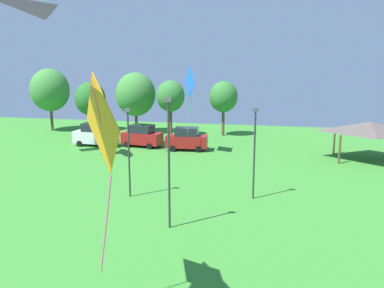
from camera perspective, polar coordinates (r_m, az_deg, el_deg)
kite_flying_1 at (r=14.11m, az=-12.52°, el=2.04°), size 2.41×2.63×7.11m
kite_flying_8 at (r=39.36m, az=-0.34°, el=8.46°), size 1.70×2.76×6.47m
parked_car_leftmost at (r=45.32m, az=-13.39°, el=1.28°), size 4.88×2.26×2.49m
parked_car_second_from_left at (r=43.96m, az=-7.02°, el=1.14°), size 4.44×2.53×2.39m
parked_car_third_from_left at (r=41.82m, az=-0.76°, el=0.69°), size 4.38×2.26×2.38m
park_pavilion at (r=40.70m, az=23.68°, el=2.16°), size 7.15×5.19×3.60m
light_post_0 at (r=21.59m, az=-3.27°, el=-1.84°), size 0.36×0.20×7.14m
light_post_1 at (r=26.74m, az=8.76°, el=-0.58°), size 0.36×0.20×6.07m
light_post_2 at (r=27.17m, az=-8.88°, el=-0.49°), size 0.36×0.20×5.99m
treeline_tree_0 at (r=56.86m, az=-19.34°, el=7.15°), size 5.06×5.06×8.17m
treeline_tree_1 at (r=55.30m, az=-14.09°, el=6.16°), size 4.00×4.00×6.45m
treeline_tree_2 at (r=52.33m, az=-7.92°, el=6.92°), size 5.02×5.02×7.73m
treeline_tree_3 at (r=49.73m, az=-3.03°, el=6.70°), size 3.46×3.46×6.82m
treeline_tree_4 at (r=50.14m, az=4.44°, el=6.60°), size 3.47×3.47×6.73m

